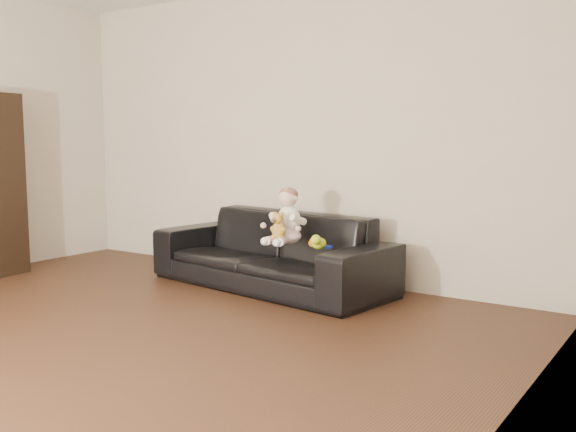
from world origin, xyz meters
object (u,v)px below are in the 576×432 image
Objects in this scene: sofa at (270,250)px; baby at (287,219)px; toy_rattle at (312,243)px; teddy_bear at (278,226)px; toy_green at (319,243)px; toy_blue_disc at (326,247)px.

baby is at bearing -17.06° from sofa.
sofa is at bearing 163.77° from toy_rattle.
sofa is 0.54m from toy_rattle.
teddy_bear is (0.26, -0.25, 0.25)m from sofa.
teddy_bear is 3.62× the size of toy_rattle.
toy_rattle is at bearing -8.52° from sofa.
teddy_bear is at bearing -157.03° from toy_rattle.
toy_rattle is (-0.10, 0.06, -0.02)m from toy_green.
teddy_bear reaches higher than toy_green.
sofa reaches higher than toy_green.
toy_blue_disc is (0.01, 0.10, -0.04)m from toy_green.
sofa is 10.01× the size of teddy_bear.
toy_rattle is (0.25, 0.10, -0.13)m from teddy_bear.
toy_green is at bearing -7.08° from teddy_bear.
baby is 7.60× the size of toy_rattle.
sofa reaches higher than toy_blue_disc.
baby is at bearing 172.85° from toy_rattle.
baby reaches higher than toy_rattle.
teddy_bear is at bearing -172.74° from toy_green.
toy_rattle is at bearing -17.80° from baby.
baby is 2.10× the size of teddy_bear.
toy_blue_disc is (0.35, 0.14, -0.15)m from teddy_bear.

